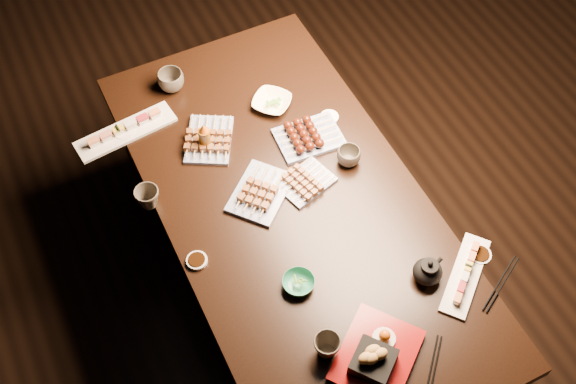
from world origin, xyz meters
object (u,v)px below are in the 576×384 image
object	(u,v)px
sushi_platter_near	(466,273)
yakitori_plate_right	(306,180)
sushi_platter_far	(125,129)
edamame_bowl_cream	(272,103)
yakitori_plate_center	(260,189)
condiment_bottle	(205,137)
teacup_mid_right	(349,156)
teacup_far_left	(148,198)
teapot	(428,270)
teacup_far_right	(171,81)
teacup_near_left	(327,347)
tempura_tray	(378,351)
yakitori_plate_left	(209,136)
dining_table	(293,257)
edamame_bowl_green	(298,283)

from	to	relation	value
sushi_platter_near	yakitori_plate_right	world-z (taller)	yakitori_plate_right
sushi_platter_far	edamame_bowl_cream	size ratio (longest dim) A/B	2.70
sushi_platter_near	yakitori_plate_center	xyz separation A→B (m)	(-0.48, 0.61, 0.01)
sushi_platter_near	yakitori_plate_right	bearing A→B (deg)	78.34
sushi_platter_near	condiment_bottle	size ratio (longest dim) A/B	2.38
sushi_platter_far	condiment_bottle	xyz separation A→B (m)	(0.25, -0.20, 0.04)
yakitori_plate_right	teacup_mid_right	size ratio (longest dim) A/B	2.21
teacup_far_left	teapot	xyz separation A→B (m)	(0.73, -0.69, 0.01)
yakitori_plate_right	teacup_far_right	distance (m)	0.71
teapot	condiment_bottle	world-z (taller)	condiment_bottle
teacup_near_left	teacup_far_left	bearing A→B (deg)	111.93
sushi_platter_far	tempura_tray	distance (m)	1.28
yakitori_plate_left	edamame_bowl_cream	distance (m)	0.30
yakitori_plate_center	tempura_tray	distance (m)	0.73
dining_table	condiment_bottle	xyz separation A→B (m)	(-0.18, 0.38, 0.44)
condiment_bottle	teacup_far_left	bearing A→B (deg)	-152.24
sushi_platter_near	teacup_far_left	distance (m)	1.13
edamame_bowl_green	tempura_tray	world-z (taller)	tempura_tray
sushi_platter_near	edamame_bowl_green	distance (m)	0.56
yakitori_plate_left	teacup_mid_right	distance (m)	0.53
teapot	yakitori_plate_center	bearing A→B (deg)	107.25
edamame_bowl_cream	sushi_platter_near	bearing A→B (deg)	-75.10
dining_table	yakitori_plate_left	bearing A→B (deg)	94.17
sushi_platter_far	condiment_bottle	bearing A→B (deg)	133.87
dining_table	teacup_near_left	size ratio (longest dim) A/B	20.73
dining_table	yakitori_plate_center	world-z (taller)	yakitori_plate_center
sushi_platter_near	tempura_tray	xyz separation A→B (m)	(-0.41, -0.12, 0.03)
teacup_far_left	condiment_bottle	world-z (taller)	condiment_bottle
teacup_near_left	sushi_platter_near	bearing A→B (deg)	3.31
yakitori_plate_center	tempura_tray	world-z (taller)	tempura_tray
sushi_platter_far	tempura_tray	world-z (taller)	tempura_tray
yakitori_plate_left	teacup_near_left	world-z (taller)	teacup_near_left
sushi_platter_near	condiment_bottle	distance (m)	1.06
sushi_platter_near	condiment_bottle	world-z (taller)	condiment_bottle
teacup_far_left	condiment_bottle	distance (m)	0.32
yakitori_plate_center	edamame_bowl_green	size ratio (longest dim) A/B	2.24
dining_table	teacup_mid_right	distance (m)	0.50
dining_table	condiment_bottle	world-z (taller)	condiment_bottle
dining_table	teapot	distance (m)	0.68
yakitori_plate_left	teacup_near_left	distance (m)	0.95
teacup_near_left	teapot	size ratio (longest dim) A/B	0.73
teacup_mid_right	yakitori_plate_right	bearing A→B (deg)	-174.49
sushi_platter_far	teacup_near_left	xyz separation A→B (m)	(0.28, -1.12, 0.02)
dining_table	teacup_mid_right	world-z (taller)	teacup_mid_right
yakitori_plate_center	edamame_bowl_cream	distance (m)	0.43
sushi_platter_far	yakitori_plate_center	distance (m)	0.60
tempura_tray	teacup_mid_right	distance (m)	0.77
sushi_platter_far	teacup_far_right	size ratio (longest dim) A/B	3.74
yakitori_plate_right	yakitori_plate_left	world-z (taller)	yakitori_plate_left
yakitori_plate_center	edamame_bowl_cream	bearing A→B (deg)	18.46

